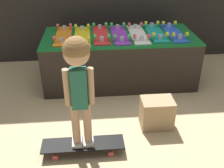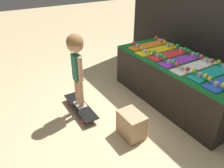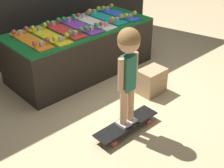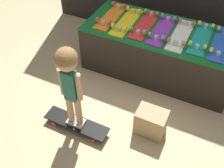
% 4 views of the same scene
% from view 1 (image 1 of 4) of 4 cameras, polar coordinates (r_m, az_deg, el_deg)
% --- Properties ---
extents(ground_plane, '(16.00, 16.00, 0.00)m').
position_cam_1_polar(ground_plane, '(2.99, 2.76, -4.46)').
color(ground_plane, tan).
extents(display_rack, '(1.85, 0.82, 0.61)m').
position_cam_1_polar(display_rack, '(3.35, 1.56, 5.61)').
color(display_rack, black).
rests_on(display_rack, ground_plane).
extents(skateboard_orange_on_rack, '(0.19, 0.68, 0.09)m').
position_cam_1_polar(skateboard_orange_on_rack, '(3.24, -10.56, 10.41)').
color(skateboard_orange_on_rack, orange).
rests_on(skateboard_orange_on_rack, display_rack).
extents(skateboard_yellow_on_rack, '(0.19, 0.68, 0.09)m').
position_cam_1_polar(skateboard_yellow_on_rack, '(3.19, -6.52, 10.43)').
color(skateboard_yellow_on_rack, yellow).
rests_on(skateboard_yellow_on_rack, display_rack).
extents(skateboard_red_on_rack, '(0.19, 0.68, 0.09)m').
position_cam_1_polar(skateboard_red_on_rack, '(3.23, -2.44, 10.81)').
color(skateboard_red_on_rack, red).
rests_on(skateboard_red_on_rack, display_rack).
extents(skateboard_purple_on_rack, '(0.19, 0.68, 0.09)m').
position_cam_1_polar(skateboard_purple_on_rack, '(3.23, 1.65, 10.83)').
color(skateboard_purple_on_rack, purple).
rests_on(skateboard_purple_on_rack, display_rack).
extents(skateboard_white_on_rack, '(0.19, 0.68, 0.09)m').
position_cam_1_polar(skateboard_white_on_rack, '(3.25, 5.69, 10.85)').
color(skateboard_white_on_rack, white).
rests_on(skateboard_white_on_rack, display_rack).
extents(skateboard_teal_on_rack, '(0.19, 0.68, 0.09)m').
position_cam_1_polar(skateboard_teal_on_rack, '(3.34, 9.45, 11.09)').
color(skateboard_teal_on_rack, teal).
rests_on(skateboard_teal_on_rack, display_rack).
extents(skateboard_blue_on_rack, '(0.19, 0.68, 0.09)m').
position_cam_1_polar(skateboard_blue_on_rack, '(3.38, 13.31, 10.94)').
color(skateboard_blue_on_rack, blue).
rests_on(skateboard_blue_on_rack, display_rack).
extents(skateboard_on_floor, '(0.72, 0.19, 0.09)m').
position_cam_1_polar(skateboard_on_floor, '(2.37, -6.30, -13.03)').
color(skateboard_on_floor, black).
rests_on(skateboard_on_floor, ground_plane).
extents(child, '(0.24, 0.20, 0.98)m').
position_cam_1_polar(child, '(1.97, -7.42, 2.15)').
color(child, silver).
rests_on(child, skateboard_on_floor).
extents(storage_box, '(0.31, 0.22, 0.30)m').
position_cam_1_polar(storage_box, '(2.63, 9.69, -6.21)').
color(storage_box, tan).
rests_on(storage_box, ground_plane).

